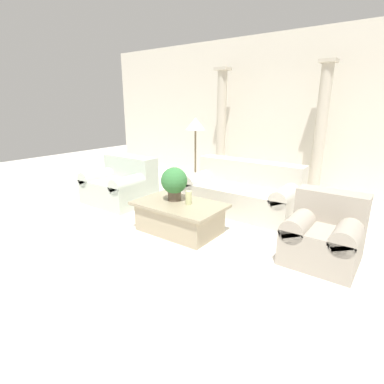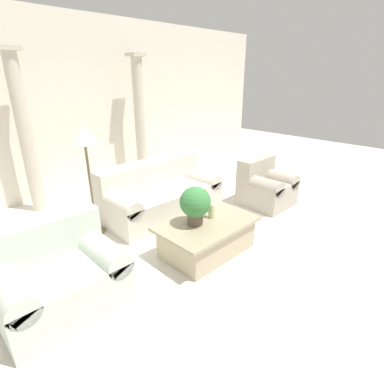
{
  "view_description": "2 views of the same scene",
  "coord_description": "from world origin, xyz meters",
  "views": [
    {
      "loc": [
        2.4,
        -3.46,
        1.79
      ],
      "look_at": [
        -0.05,
        -0.14,
        0.57
      ],
      "focal_mm": 28.0,
      "sensor_mm": 36.0,
      "label": 1
    },
    {
      "loc": [
        -2.64,
        -2.6,
        2.16
      ],
      "look_at": [
        0.07,
        0.17,
        0.64
      ],
      "focal_mm": 28.0,
      "sensor_mm": 36.0,
      "label": 2
    }
  ],
  "objects": [
    {
      "name": "column_right",
      "position": [
        0.95,
        2.59,
        1.3
      ],
      "size": [
        0.3,
        0.3,
        2.54
      ],
      "color": "beige",
      "rests_on": "ground_plane"
    },
    {
      "name": "loveseat",
      "position": [
        -1.88,
        0.1,
        0.35
      ],
      "size": [
        1.14,
        0.96,
        0.84
      ],
      "color": "silver",
      "rests_on": "ground_plane"
    },
    {
      "name": "floor_lamp",
      "position": [
        -0.93,
        1.16,
        1.32
      ],
      "size": [
        0.37,
        0.37,
        1.54
      ],
      "color": "brown",
      "rests_on": "ground_plane"
    },
    {
      "name": "armchair",
      "position": [
        1.74,
        0.03,
        0.34
      ],
      "size": [
        0.79,
        0.79,
        0.8
      ],
      "color": "#ADA393",
      "rests_on": "ground_plane"
    },
    {
      "name": "coffee_table",
      "position": [
        -0.14,
        -0.32,
        0.22
      ],
      "size": [
        1.26,
        0.8,
        0.43
      ],
      "color": "tan",
      "rests_on": "ground_plane"
    },
    {
      "name": "column_left",
      "position": [
        -1.23,
        2.59,
        1.3
      ],
      "size": [
        0.3,
        0.3,
        2.54
      ],
      "color": "beige",
      "rests_on": "ground_plane"
    },
    {
      "name": "sofa_long",
      "position": [
        0.16,
        1.04,
        0.34
      ],
      "size": [
        1.91,
        0.96,
        0.84
      ],
      "color": "beige",
      "rests_on": "ground_plane"
    },
    {
      "name": "potted_plant",
      "position": [
        -0.29,
        -0.25,
        0.71
      ],
      "size": [
        0.38,
        0.38,
        0.49
      ],
      "color": "brown",
      "rests_on": "coffee_table"
    },
    {
      "name": "pillar_candle",
      "position": [
        -0.01,
        -0.28,
        0.52
      ],
      "size": [
        0.09,
        0.09,
        0.19
      ],
      "color": "beige",
      "rests_on": "coffee_table"
    },
    {
      "name": "wall_back",
      "position": [
        0.0,
        3.06,
        1.6
      ],
      "size": [
        10.0,
        0.06,
        3.2
      ],
      "color": "silver",
      "rests_on": "ground_plane"
    },
    {
      "name": "ground_plane",
      "position": [
        0.0,
        0.0,
        0.0
      ],
      "size": [
        16.0,
        16.0,
        0.0
      ],
      "primitive_type": "plane",
      "color": "silver"
    }
  ]
}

